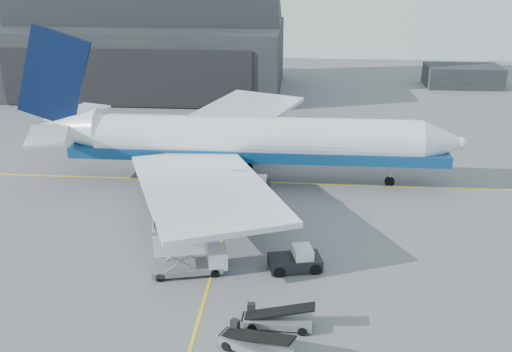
# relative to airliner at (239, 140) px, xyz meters

# --- Properties ---
(ground) EXTENTS (200.00, 200.00, 0.00)m
(ground) POSITION_rel_airliner_xyz_m (-0.09, -20.29, -4.92)
(ground) COLOR #565659
(ground) RESTS_ON ground
(taxi_lines) EXTENTS (80.00, 42.12, 0.02)m
(taxi_lines) POSITION_rel_airliner_xyz_m (-0.09, -7.62, -4.91)
(taxi_lines) COLOR yellow
(taxi_lines) RESTS_ON ground
(hangar) EXTENTS (50.00, 28.30, 28.00)m
(hangar) POSITION_rel_airliner_xyz_m (-22.09, 44.66, 4.62)
(hangar) COLOR black
(hangar) RESTS_ON ground
(distant_bldg_a) EXTENTS (14.00, 8.00, 4.00)m
(distant_bldg_a) POSITION_rel_airliner_xyz_m (37.91, 51.71, -4.92)
(distant_bldg_a) COLOR black
(distant_bldg_a) RESTS_ON ground
(airliner) EXTENTS (50.15, 48.63, 17.60)m
(airliner) POSITION_rel_airliner_xyz_m (0.00, 0.00, 0.00)
(airliner) COLOR white
(airliner) RESTS_ON ground
(catering_truck) EXTENTS (6.49, 3.59, 4.22)m
(catering_truck) POSITION_rel_airliner_xyz_m (-2.16, -20.34, -2.79)
(catering_truck) COLOR slate
(catering_truck) RESTS_ON ground
(pushback_tug) EXTENTS (4.73, 3.36, 1.99)m
(pushback_tug) POSITION_rel_airliner_xyz_m (6.83, -18.93, -4.18)
(pushback_tug) COLOR black
(pushback_tug) RESTS_ON ground
(belt_loader_a) EXTENTS (5.17, 1.96, 1.96)m
(belt_loader_a) POSITION_rel_airliner_xyz_m (5.60, -26.94, -4.32)
(belt_loader_a) COLOR slate
(belt_loader_a) RESTS_ON ground
(belt_loader_b) EXTENTS (5.31, 3.75, 2.04)m
(belt_loader_b) POSITION_rel_airliner_xyz_m (4.31, -29.82, -4.29)
(belt_loader_b) COLOR slate
(belt_loader_b) RESTS_ON ground
(traffic_cone) EXTENTS (0.40, 0.40, 0.58)m
(traffic_cone) POSITION_rel_airliner_xyz_m (-0.29, -17.85, -4.65)
(traffic_cone) COLOR #FF2F08
(traffic_cone) RESTS_ON ground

